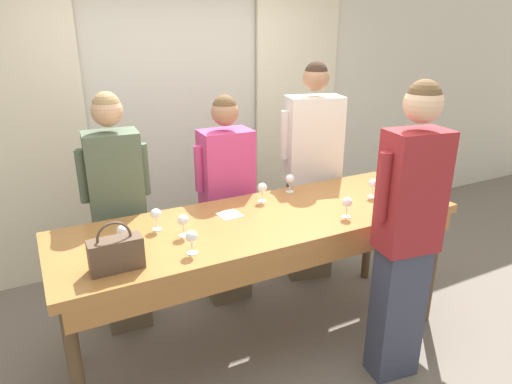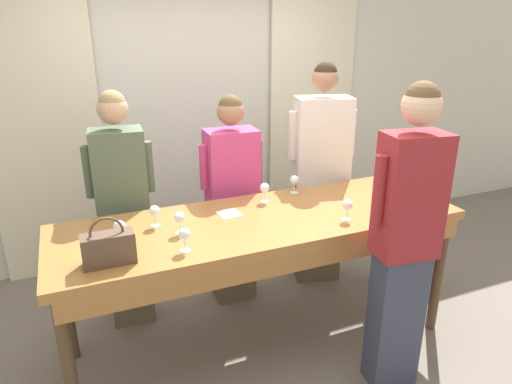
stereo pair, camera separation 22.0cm
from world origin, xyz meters
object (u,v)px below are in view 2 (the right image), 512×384
at_px(host_pouring, 405,239).
at_px(wine_glass_center_mid, 347,206).
at_px(wine_glass_front_left, 265,189).
at_px(guest_cream_sweater, 320,175).
at_px(wine_glass_back_left, 155,212).
at_px(guest_pink_top, 232,200).
at_px(wine_glass_back_mid, 180,218).
at_px(guest_olive_jacket, 123,210).
at_px(wine_glass_back_right, 294,180).
at_px(wine_bottle, 416,178).
at_px(handbag, 108,248).
at_px(wine_glass_front_mid, 378,187).
at_px(tasting_bar, 262,232).
at_px(wine_glass_front_right, 184,235).
at_px(wine_glass_center_left, 390,205).
at_px(wine_glass_center_right, 119,227).

bearing_deg(host_pouring, wine_glass_center_mid, 106.00).
distance_m(wine_glass_front_left, guest_cream_sweater, 0.79).
bearing_deg(wine_glass_back_left, guest_pink_top, 36.20).
height_order(wine_glass_back_mid, host_pouring, host_pouring).
height_order(wine_glass_front_left, guest_olive_jacket, guest_olive_jacket).
bearing_deg(guest_cream_sweater, guest_pink_top, -180.00).
bearing_deg(wine_glass_back_left, wine_glass_back_right, 10.36).
relative_size(guest_pink_top, guest_cream_sweater, 0.89).
bearing_deg(wine_glass_back_left, wine_bottle, -4.06).
bearing_deg(handbag, wine_glass_front_mid, 6.37).
bearing_deg(wine_glass_back_mid, wine_glass_front_left, 22.50).
bearing_deg(tasting_bar, wine_glass_back_mid, -179.81).
bearing_deg(wine_glass_back_left, wine_glass_back_mid, -54.15).
xyz_separation_m(guest_olive_jacket, guest_cream_sweater, (1.61, 0.00, 0.05)).
xyz_separation_m(wine_glass_back_mid, wine_glass_back_right, (0.95, 0.36, 0.00)).
distance_m(wine_glass_front_mid, host_pouring, 0.69).
bearing_deg(tasting_bar, wine_glass_front_left, 63.65).
xyz_separation_m(wine_glass_front_right, guest_pink_top, (0.60, 0.89, -0.21)).
bearing_deg(wine_glass_back_mid, guest_olive_jacket, 110.75).
distance_m(wine_bottle, wine_glass_center_left, 0.60).
bearing_deg(host_pouring, handbag, 165.26).
distance_m(wine_glass_center_left, wine_glass_back_left, 1.48).
relative_size(wine_glass_center_mid, guest_pink_top, 0.08).
xyz_separation_m(wine_glass_back_mid, host_pouring, (1.15, -0.63, -0.07)).
distance_m(wine_glass_front_mid, wine_glass_back_mid, 1.43).
height_order(wine_glass_center_left, guest_olive_jacket, guest_olive_jacket).
bearing_deg(wine_glass_front_right, wine_glass_center_left, -3.27).
bearing_deg(handbag, host_pouring, -14.74).
distance_m(wine_glass_back_left, wine_glass_back_mid, 0.20).
relative_size(wine_glass_front_mid, wine_glass_back_left, 1.00).
xyz_separation_m(wine_glass_front_left, wine_glass_front_right, (-0.71, -0.51, 0.00)).
height_order(wine_glass_center_mid, wine_glass_back_left, same).
bearing_deg(wine_glass_front_left, wine_glass_center_left, -43.65).
relative_size(tasting_bar, guest_cream_sweater, 1.40).
bearing_deg(wine_glass_back_mid, wine_glass_center_mid, -11.87).
height_order(wine_glass_front_left, wine_glass_back_mid, same).
bearing_deg(wine_glass_back_left, host_pouring, -31.99).
bearing_deg(host_pouring, wine_bottle, 45.56).
relative_size(wine_glass_back_mid, host_pouring, 0.07).
bearing_deg(wine_bottle, wine_glass_center_right, -179.68).
distance_m(tasting_bar, wine_glass_center_mid, 0.57).
relative_size(wine_bottle, wine_glass_front_left, 2.26).
height_order(wine_glass_front_mid, wine_glass_back_mid, same).
distance_m(tasting_bar, wine_glass_front_left, 0.36).
bearing_deg(wine_glass_front_mid, wine_glass_center_mid, -152.09).
bearing_deg(wine_glass_center_right, handbag, -110.33).
bearing_deg(handbag, wine_glass_center_right, 69.67).
bearing_deg(host_pouring, guest_cream_sweater, 80.95).
relative_size(wine_glass_center_left, wine_glass_back_mid, 1.00).
bearing_deg(guest_cream_sweater, host_pouring, -99.05).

